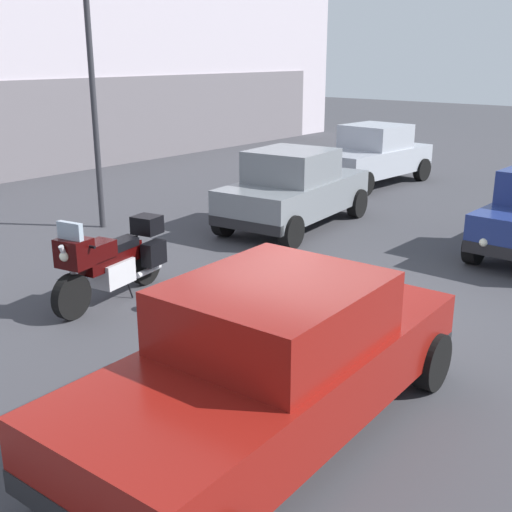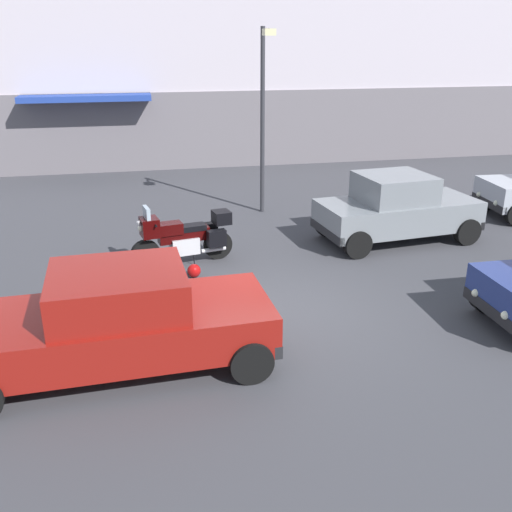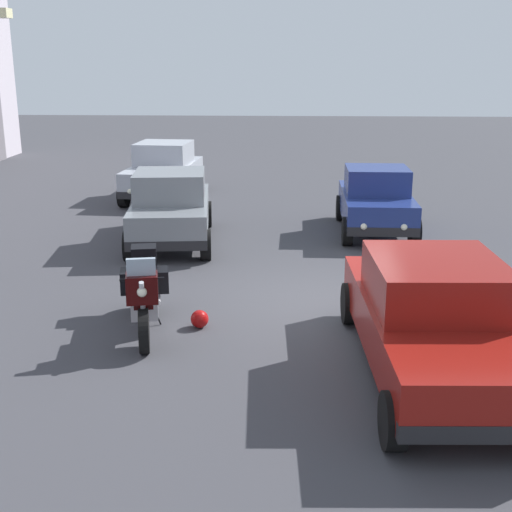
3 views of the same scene
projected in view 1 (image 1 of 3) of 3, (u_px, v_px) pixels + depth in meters
ground_plane at (313, 319)px, 8.95m from camera, size 80.00×80.00×0.00m
motorcycle at (112, 259)px, 9.49m from camera, size 2.25×0.97×1.36m
helmet at (156, 301)px, 9.21m from camera, size 0.28×0.28×0.28m
car_hatchback_near at (294, 189)px, 13.47m from camera, size 3.99×2.15×1.64m
car_sedan_far at (273, 361)px, 6.00m from camera, size 4.63×2.08×1.56m
car_wagon_end at (372, 155)px, 17.95m from camera, size 3.96×2.03×1.64m
streetlamp_curbside at (97, 82)px, 12.70m from camera, size 0.28×0.94×4.91m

